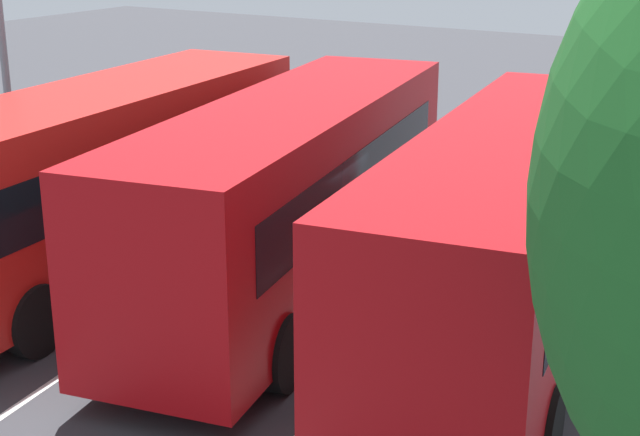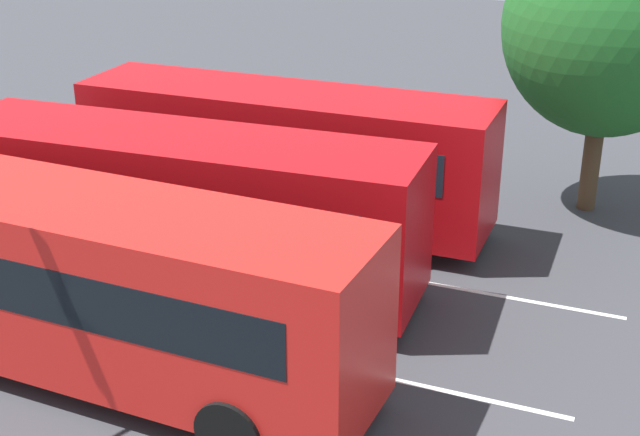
{
  "view_description": "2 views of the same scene",
  "coord_description": "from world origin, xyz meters",
  "px_view_note": "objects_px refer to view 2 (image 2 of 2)",
  "views": [
    {
      "loc": [
        -11.55,
        -7.82,
        6.17
      ],
      "look_at": [
        0.36,
        -0.56,
        1.6
      ],
      "focal_mm": 53.58,
      "sensor_mm": 36.0,
      "label": 1
    },
    {
      "loc": [
        -9.71,
        12.97,
        8.57
      ],
      "look_at": [
        -1.47,
        -1.3,
        1.44
      ],
      "focal_mm": 49.87,
      "sensor_mm": 36.0,
      "label": 2
    }
  ],
  "objects_px": {
    "pedestrian": "(122,144)",
    "depot_tree": "(609,27)",
    "bus_center_right": "(96,283)",
    "bus_far_left": "(284,152)",
    "bus_center_left": "(182,205)"
  },
  "relations": [
    {
      "from": "bus_far_left",
      "to": "bus_center_left",
      "type": "bearing_deg",
      "value": 80.6
    },
    {
      "from": "bus_far_left",
      "to": "pedestrian",
      "type": "xyz_separation_m",
      "value": [
        5.4,
        -0.45,
        -0.84
      ]
    },
    {
      "from": "bus_center_right",
      "to": "bus_far_left",
      "type": "bearing_deg",
      "value": -89.51
    },
    {
      "from": "bus_center_left",
      "to": "pedestrian",
      "type": "xyz_separation_m",
      "value": [
        5.35,
        -4.18,
        -0.84
      ]
    },
    {
      "from": "pedestrian",
      "to": "depot_tree",
      "type": "relative_size",
      "value": 0.23
    },
    {
      "from": "bus_center_left",
      "to": "depot_tree",
      "type": "distance_m",
      "value": 10.62
    },
    {
      "from": "bus_center_left",
      "to": "pedestrian",
      "type": "distance_m",
      "value": 6.84
    },
    {
      "from": "bus_center_right",
      "to": "pedestrian",
      "type": "distance_m",
      "value": 9.79
    },
    {
      "from": "pedestrian",
      "to": "depot_tree",
      "type": "xyz_separation_m",
      "value": [
        -11.4,
        -4.11,
        3.54
      ]
    },
    {
      "from": "bus_center_left",
      "to": "depot_tree",
      "type": "height_order",
      "value": "depot_tree"
    },
    {
      "from": "bus_center_left",
      "to": "bus_center_right",
      "type": "distance_m",
      "value": 3.46
    },
    {
      "from": "bus_far_left",
      "to": "pedestrian",
      "type": "distance_m",
      "value": 5.49
    },
    {
      "from": "bus_center_right",
      "to": "pedestrian",
      "type": "relative_size",
      "value": 6.0
    },
    {
      "from": "bus_center_left",
      "to": "bus_center_right",
      "type": "xyz_separation_m",
      "value": [
        -0.85,
        3.36,
        0.0
      ]
    },
    {
      "from": "bus_far_left",
      "to": "bus_center_left",
      "type": "relative_size",
      "value": 1.0
    }
  ]
}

